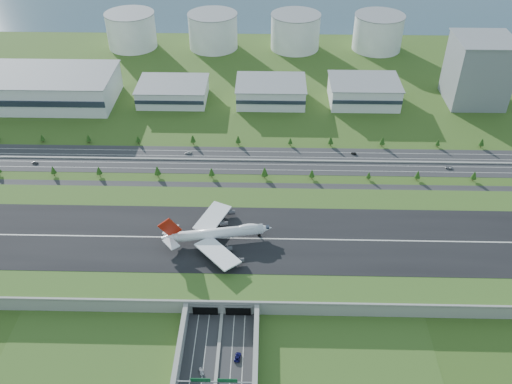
{
  "coord_description": "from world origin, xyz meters",
  "views": [
    {
      "loc": [
        22.0,
        -236.72,
        219.46
      ],
      "look_at": [
        15.75,
        35.0,
        16.01
      ],
      "focal_mm": 38.0,
      "sensor_mm": 36.0,
      "label": 1
    }
  ],
  "objects_px": {
    "boeing_747": "(217,233)",
    "car_6": "(449,167)",
    "fuel_tank_a": "(131,30)",
    "car_2": "(238,357)",
    "car_4": "(35,163)",
    "car_7": "(188,153)",
    "car_5": "(354,153)",
    "office_tower": "(478,71)",
    "car_0": "(201,371)"
  },
  "relations": [
    {
      "from": "office_tower",
      "to": "car_5",
      "type": "xyz_separation_m",
      "value": [
        -112.84,
        -90.07,
        -26.7
      ]
    },
    {
      "from": "office_tower",
      "to": "car_0",
      "type": "distance_m",
      "value": 349.58
    },
    {
      "from": "car_4",
      "to": "boeing_747",
      "type": "bearing_deg",
      "value": -110.94
    },
    {
      "from": "car_4",
      "to": "car_5",
      "type": "xyz_separation_m",
      "value": [
        233.42,
        17.74,
        -0.09
      ]
    },
    {
      "from": "office_tower",
      "to": "car_2",
      "type": "xyz_separation_m",
      "value": [
        -190.49,
        -272.01,
        -26.57
      ]
    },
    {
      "from": "car_2",
      "to": "car_4",
      "type": "distance_m",
      "value": 226.32
    },
    {
      "from": "car_5",
      "to": "boeing_747",
      "type": "bearing_deg",
      "value": -19.57
    },
    {
      "from": "car_4",
      "to": "car_5",
      "type": "bearing_deg",
      "value": -74.2
    },
    {
      "from": "car_0",
      "to": "car_5",
      "type": "distance_m",
      "value": 212.36
    },
    {
      "from": "boeing_747",
      "to": "car_2",
      "type": "height_order",
      "value": "boeing_747"
    },
    {
      "from": "office_tower",
      "to": "car_0",
      "type": "xyz_separation_m",
      "value": [
        -207.13,
        -280.35,
        -26.63
      ]
    },
    {
      "from": "car_0",
      "to": "car_5",
      "type": "xyz_separation_m",
      "value": [
        94.29,
        190.28,
        -0.07
      ]
    },
    {
      "from": "fuel_tank_a",
      "to": "car_5",
      "type": "height_order",
      "value": "fuel_tank_a"
    },
    {
      "from": "car_0",
      "to": "car_7",
      "type": "relative_size",
      "value": 0.84
    },
    {
      "from": "car_4",
      "to": "car_5",
      "type": "distance_m",
      "value": 234.09
    },
    {
      "from": "car_2",
      "to": "car_7",
      "type": "xyz_separation_m",
      "value": [
        -46.14,
        180.17,
        -0.05
      ]
    },
    {
      "from": "boeing_747",
      "to": "car_7",
      "type": "xyz_separation_m",
      "value": [
        -30.84,
        105.1,
        -12.85
      ]
    },
    {
      "from": "car_6",
      "to": "fuel_tank_a",
      "type": "bearing_deg",
      "value": 55.53
    },
    {
      "from": "fuel_tank_a",
      "to": "car_0",
      "type": "xyz_separation_m",
      "value": [
        112.87,
        -395.35,
        -16.63
      ]
    },
    {
      "from": "boeing_747",
      "to": "car_7",
      "type": "bearing_deg",
      "value": 96.44
    },
    {
      "from": "car_0",
      "to": "car_2",
      "type": "relative_size",
      "value": 0.76
    },
    {
      "from": "car_5",
      "to": "car_6",
      "type": "xyz_separation_m",
      "value": [
        66.08,
        -17.04,
        0.05
      ]
    },
    {
      "from": "car_4",
      "to": "car_5",
      "type": "relative_size",
      "value": 1.1
    },
    {
      "from": "car_2",
      "to": "car_7",
      "type": "bearing_deg",
      "value": -68.03
    },
    {
      "from": "boeing_747",
      "to": "car_5",
      "type": "xyz_separation_m",
      "value": [
        92.95,
        106.87,
        -12.93
      ]
    },
    {
      "from": "car_0",
      "to": "car_5",
      "type": "bearing_deg",
      "value": 40.2
    },
    {
      "from": "boeing_747",
      "to": "car_4",
      "type": "relative_size",
      "value": 14.36
    },
    {
      "from": "car_0",
      "to": "car_4",
      "type": "distance_m",
      "value": 221.64
    },
    {
      "from": "car_2",
      "to": "car_4",
      "type": "xyz_separation_m",
      "value": [
        -155.76,
        164.2,
        -0.04
      ]
    },
    {
      "from": "car_7",
      "to": "car_6",
      "type": "bearing_deg",
      "value": 68.2
    },
    {
      "from": "boeing_747",
      "to": "car_4",
      "type": "bearing_deg",
      "value": 137.69
    },
    {
      "from": "car_6",
      "to": "car_5",
      "type": "bearing_deg",
      "value": 80.18
    },
    {
      "from": "car_5",
      "to": "car_6",
      "type": "relative_size",
      "value": 0.79
    },
    {
      "from": "fuel_tank_a",
      "to": "boeing_747",
      "type": "relative_size",
      "value": 0.77
    },
    {
      "from": "car_0",
      "to": "fuel_tank_a",
      "type": "bearing_deg",
      "value": 82.49
    },
    {
      "from": "car_2",
      "to": "car_5",
      "type": "xyz_separation_m",
      "value": [
        77.66,
        181.94,
        -0.13
      ]
    },
    {
      "from": "car_6",
      "to": "car_7",
      "type": "bearing_deg",
      "value": 90.04
    },
    {
      "from": "fuel_tank_a",
      "to": "car_5",
      "type": "distance_m",
      "value": 291.98
    },
    {
      "from": "boeing_747",
      "to": "car_7",
      "type": "relative_size",
      "value": 12.39
    },
    {
      "from": "boeing_747",
      "to": "car_2",
      "type": "distance_m",
      "value": 77.67
    },
    {
      "from": "car_2",
      "to": "car_4",
      "type": "height_order",
      "value": "car_2"
    },
    {
      "from": "car_4",
      "to": "car_5",
      "type": "height_order",
      "value": "car_4"
    },
    {
      "from": "car_6",
      "to": "office_tower",
      "type": "bearing_deg",
      "value": -18.95
    },
    {
      "from": "car_7",
      "to": "fuel_tank_a",
      "type": "bearing_deg",
      "value": -175.25
    },
    {
      "from": "car_2",
      "to": "car_5",
      "type": "relative_size",
      "value": 1.42
    },
    {
      "from": "office_tower",
      "to": "car_6",
      "type": "distance_m",
      "value": 119.87
    },
    {
      "from": "fuel_tank_a",
      "to": "car_5",
      "type": "relative_size",
      "value": 12.16
    },
    {
      "from": "fuel_tank_a",
      "to": "car_7",
      "type": "relative_size",
      "value": 9.56
    },
    {
      "from": "boeing_747",
      "to": "car_6",
      "type": "xyz_separation_m",
      "value": [
        159.04,
        89.83,
        -12.89
      ]
    },
    {
      "from": "fuel_tank_a",
      "to": "car_2",
      "type": "xyz_separation_m",
      "value": [
        129.51,
        -387.01,
        -16.57
      ]
    }
  ]
}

